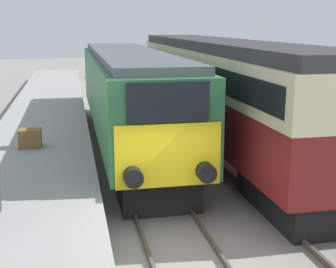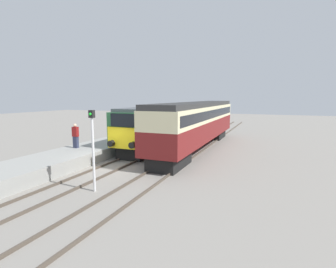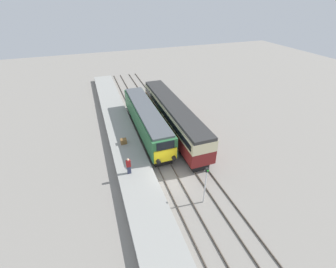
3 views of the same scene
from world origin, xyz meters
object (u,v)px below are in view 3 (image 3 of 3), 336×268
passenger_carriage (173,115)px  signal_post (206,183)px  locomotive (146,119)px  person_on_platform (129,166)px  luggage_crate (124,141)px

passenger_carriage → signal_post: 12.36m
locomotive → person_on_platform: locomotive is taller
person_on_platform → signal_post: signal_post is taller
person_on_platform → luggage_crate: bearing=85.7°
person_on_platform → luggage_crate: person_on_platform is taller
locomotive → passenger_carriage: bearing=-10.6°
person_on_platform → signal_post: (5.58, -5.05, 0.62)m
passenger_carriage → luggage_crate: passenger_carriage is taller
passenger_carriage → signal_post: bearing=-97.9°
passenger_carriage → locomotive: bearing=169.4°
signal_post → luggage_crate: signal_post is taller
locomotive → signal_post: signal_post is taller
passenger_carriage → signal_post: passenger_carriage is taller
locomotive → person_on_platform: 8.75m
passenger_carriage → person_on_platform: bearing=-135.3°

